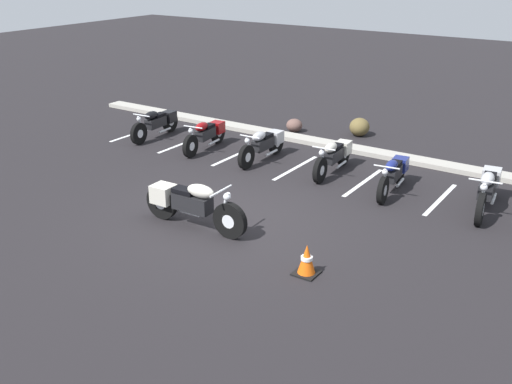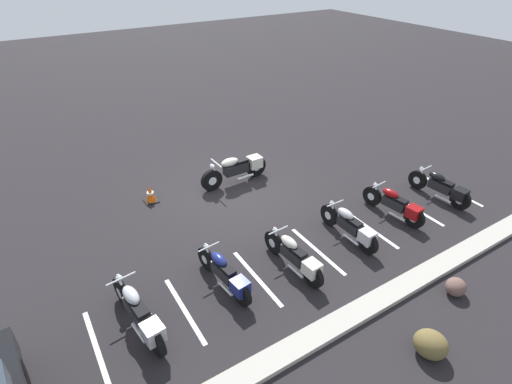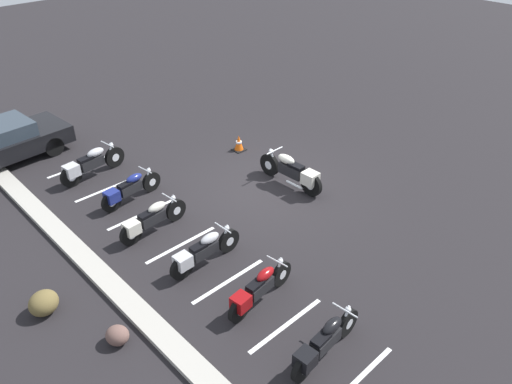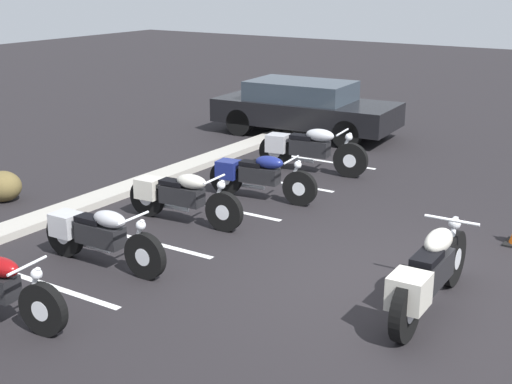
# 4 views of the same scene
# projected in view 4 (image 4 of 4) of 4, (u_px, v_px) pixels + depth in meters

# --- Properties ---
(ground) EXTENTS (60.00, 60.00, 0.00)m
(ground) POSITION_uv_depth(u_px,v_px,m) (389.00, 287.00, 8.88)
(ground) COLOR black
(motorcycle_cream_featured) EXTENTS (2.37, 0.67, 0.93)m
(motorcycle_cream_featured) POSITION_uv_depth(u_px,v_px,m) (429.00, 274.00, 8.04)
(motorcycle_cream_featured) COLOR black
(motorcycle_cream_featured) RESTS_ON ground
(parked_bike_2) EXTENTS (0.57, 2.05, 0.80)m
(parked_bike_2) POSITION_uv_depth(u_px,v_px,m) (97.00, 235.00, 9.44)
(parked_bike_2) COLOR black
(parked_bike_2) RESTS_ON ground
(parked_bike_3) EXTENTS (0.58, 2.06, 0.81)m
(parked_bike_3) POSITION_uv_depth(u_px,v_px,m) (179.00, 196.00, 11.07)
(parked_bike_3) COLOR black
(parked_bike_3) RESTS_ON ground
(parked_bike_4) EXTENTS (0.60, 2.01, 0.79)m
(parked_bike_4) POSITION_uv_depth(u_px,v_px,m) (257.00, 175.00, 12.22)
(parked_bike_4) COLOR black
(parked_bike_4) RESTS_ON ground
(parked_bike_5) EXTENTS (0.68, 2.24, 0.88)m
(parked_bike_5) POSITION_uv_depth(u_px,v_px,m) (307.00, 148.00, 13.88)
(parked_bike_5) COLOR black
(parked_bike_5) RESTS_ON ground
(car_black) EXTENTS (2.09, 4.41, 1.29)m
(car_black) POSITION_uv_depth(u_px,v_px,m) (305.00, 107.00, 16.97)
(car_black) COLOR black
(car_black) RESTS_ON ground
(concrete_curb) EXTENTS (18.00, 0.50, 0.12)m
(concrete_curb) POSITION_uv_depth(u_px,v_px,m) (76.00, 207.00, 11.73)
(concrete_curb) COLOR #A8A399
(concrete_curb) RESTS_ON ground
(landscape_rock_0) EXTENTS (0.77, 0.81, 0.53)m
(landscape_rock_0) POSITION_uv_depth(u_px,v_px,m) (3.00, 186.00, 12.15)
(landscape_rock_0) COLOR brown
(landscape_rock_0) RESTS_ON ground
(stall_line_2) EXTENTS (0.10, 2.10, 0.00)m
(stall_line_2) POSITION_uv_depth(u_px,v_px,m) (57.00, 288.00, 8.86)
(stall_line_2) COLOR white
(stall_line_2) RESTS_ON ground
(stall_line_3) EXTENTS (0.10, 2.10, 0.00)m
(stall_line_3) POSITION_uv_depth(u_px,v_px,m) (154.00, 243.00, 10.33)
(stall_line_3) COLOR white
(stall_line_3) RESTS_ON ground
(stall_line_4) EXTENTS (0.10, 2.10, 0.00)m
(stall_line_4) POSITION_uv_depth(u_px,v_px,m) (226.00, 209.00, 11.79)
(stall_line_4) COLOR white
(stall_line_4) RESTS_ON ground
(stall_line_5) EXTENTS (0.10, 2.10, 0.00)m
(stall_line_5) POSITION_uv_depth(u_px,v_px,m) (283.00, 183.00, 13.26)
(stall_line_5) COLOR white
(stall_line_5) RESTS_ON ground
(stall_line_6) EXTENTS (0.10, 2.10, 0.00)m
(stall_line_6) POSITION_uv_depth(u_px,v_px,m) (328.00, 162.00, 14.73)
(stall_line_6) COLOR white
(stall_line_6) RESTS_ON ground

